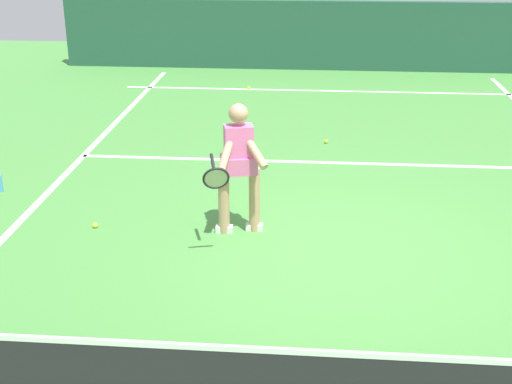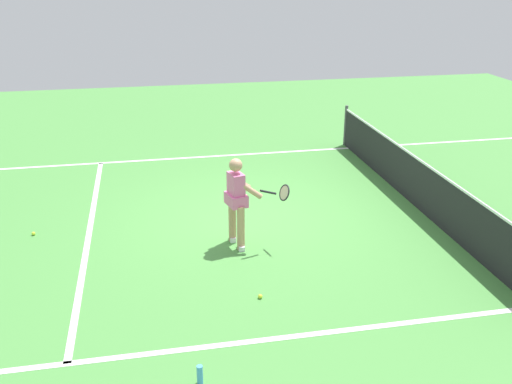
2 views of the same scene
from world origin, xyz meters
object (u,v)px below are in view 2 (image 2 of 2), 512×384
object	(u,v)px
tennis_ball_far	(260,296)
water_bottle	(200,375)
tennis_ball_near	(33,234)
tennis_player	(238,199)

from	to	relation	value
tennis_ball_far	water_bottle	world-z (taller)	water_bottle
tennis_ball_near	tennis_ball_far	bearing A→B (deg)	51.63
tennis_ball_near	tennis_ball_far	xyz separation A→B (m)	(2.79, 3.52, 0.00)
tennis_player	tennis_ball_far	xyz separation A→B (m)	(1.73, 0.03, -0.81)
water_bottle	tennis_player	bearing A→B (deg)	163.28
tennis_player	water_bottle	world-z (taller)	tennis_player
water_bottle	tennis_ball_near	bearing A→B (deg)	-150.58
tennis_player	tennis_ball_near	xyz separation A→B (m)	(-1.06, -3.50, -0.81)
tennis_ball_near	water_bottle	xyz separation A→B (m)	(4.42, 2.49, 0.09)
tennis_player	water_bottle	xyz separation A→B (m)	(3.36, -1.01, -0.73)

